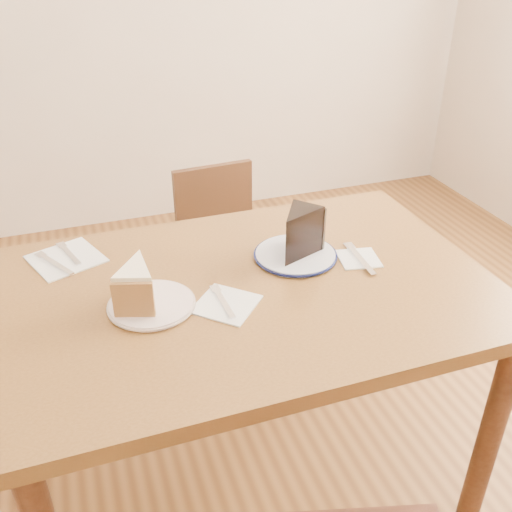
# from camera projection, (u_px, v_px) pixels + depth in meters

# --- Properties ---
(ground) EXTENTS (4.00, 4.00, 0.00)m
(ground) POSITION_uv_depth(u_px,v_px,m) (251.00, 484.00, 1.79)
(ground) COLOR #4A2C13
(ground) RESTS_ON ground
(table) EXTENTS (1.20, 0.80, 0.75)m
(table) POSITION_uv_depth(u_px,v_px,m) (250.00, 317.00, 1.46)
(table) COLOR #4D3015
(table) RESTS_ON ground
(chair_far) EXTENTS (0.39, 0.39, 0.74)m
(chair_far) POSITION_uv_depth(u_px,v_px,m) (226.00, 256.00, 2.20)
(chair_far) COLOR black
(chair_far) RESTS_ON ground
(plate_cream) EXTENTS (0.20, 0.20, 0.01)m
(plate_cream) POSITION_uv_depth(u_px,v_px,m) (152.00, 304.00, 1.32)
(plate_cream) COLOR silver
(plate_cream) RESTS_ON table
(plate_navy) EXTENTS (0.21, 0.21, 0.01)m
(plate_navy) POSITION_uv_depth(u_px,v_px,m) (295.00, 255.00, 1.52)
(plate_navy) COLOR silver
(plate_navy) RESTS_ON table
(carrot_cake) EXTENTS (0.12, 0.14, 0.09)m
(carrot_cake) POSITION_uv_depth(u_px,v_px,m) (138.00, 284.00, 1.31)
(carrot_cake) COLOR #F9E8CD
(carrot_cake) RESTS_ON plate_cream
(chocolate_cake) EXTENTS (0.16, 0.15, 0.12)m
(chocolate_cake) POSITION_uv_depth(u_px,v_px,m) (297.00, 236.00, 1.48)
(chocolate_cake) COLOR black
(chocolate_cake) RESTS_ON plate_navy
(napkin_cream) EXTENTS (0.19, 0.19, 0.00)m
(napkin_cream) POSITION_uv_depth(u_px,v_px,m) (226.00, 304.00, 1.33)
(napkin_cream) COLOR white
(napkin_cream) RESTS_ON table
(napkin_navy) EXTENTS (0.12, 0.12, 0.00)m
(napkin_navy) POSITION_uv_depth(u_px,v_px,m) (359.00, 259.00, 1.51)
(napkin_navy) COLOR white
(napkin_navy) RESTS_ON table
(napkin_spare) EXTENTS (0.22, 0.22, 0.00)m
(napkin_spare) POSITION_uv_depth(u_px,v_px,m) (66.00, 259.00, 1.51)
(napkin_spare) COLOR white
(napkin_spare) RESTS_ON table
(fork_cream) EXTENTS (0.02, 0.14, 0.00)m
(fork_cream) POSITION_uv_depth(u_px,v_px,m) (223.00, 301.00, 1.34)
(fork_cream) COLOR silver
(fork_cream) RESTS_ON napkin_cream
(knife_navy) EXTENTS (0.03, 0.17, 0.00)m
(knife_navy) POSITION_uv_depth(u_px,v_px,m) (360.00, 258.00, 1.51)
(knife_navy) COLOR silver
(knife_navy) RESTS_ON napkin_navy
(fork_spare) EXTENTS (0.05, 0.14, 0.00)m
(fork_spare) POSITION_uv_depth(u_px,v_px,m) (69.00, 254.00, 1.53)
(fork_spare) COLOR silver
(fork_spare) RESTS_ON napkin_spare
(knife_spare) EXTENTS (0.09, 0.15, 0.00)m
(knife_spare) POSITION_uv_depth(u_px,v_px,m) (55.00, 263.00, 1.48)
(knife_spare) COLOR silver
(knife_spare) RESTS_ON napkin_spare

